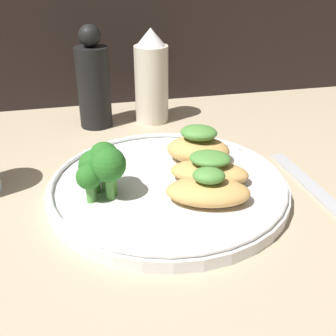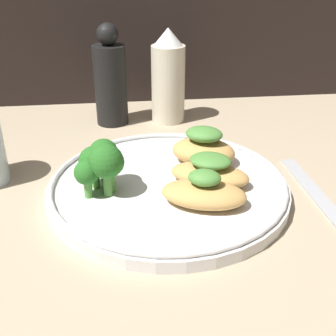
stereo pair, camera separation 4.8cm
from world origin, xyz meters
TOP-DOWN VIEW (x-y plane):
  - ground_plane at (0.00, 0.00)cm, footprint 180.00×180.00cm
  - plate at (0.00, 0.00)cm, footprint 28.20×28.20cm
  - grilled_meat_front at (3.27, -4.93)cm, footprint 10.26×7.68cm
  - grilled_meat_middle at (4.78, -0.76)cm, footprint 10.28×7.92cm
  - grilled_meat_back at (5.10, 4.78)cm, footprint 9.72×8.59cm
  - broccoli_bunch at (-7.47, -0.96)cm, footprint 5.51×5.61cm
  - sauce_bottle at (2.80, 23.62)cm, footprint 5.43×5.43cm
  - pepper_grinder at (-6.46, 23.62)cm, footprint 5.15×5.15cm
  - fork at (17.33, -3.15)cm, footprint 2.16×19.16cm

SIDE VIEW (x-z plane):
  - ground_plane at x=0.00cm, z-range -1.00..0.00cm
  - fork at x=17.33cm, z-range 0.00..0.60cm
  - plate at x=0.00cm, z-range -0.01..1.99cm
  - grilled_meat_front at x=3.27cm, z-range 0.85..4.89cm
  - grilled_meat_middle at x=4.78cm, z-range 1.08..4.85cm
  - grilled_meat_back at x=5.10cm, z-range 0.95..5.77cm
  - broccoli_bunch at x=-7.47cm, z-range 1.99..8.13cm
  - pepper_grinder at x=-6.46cm, z-range -0.87..15.11cm
  - sauce_bottle at x=2.80cm, z-range -0.33..14.77cm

